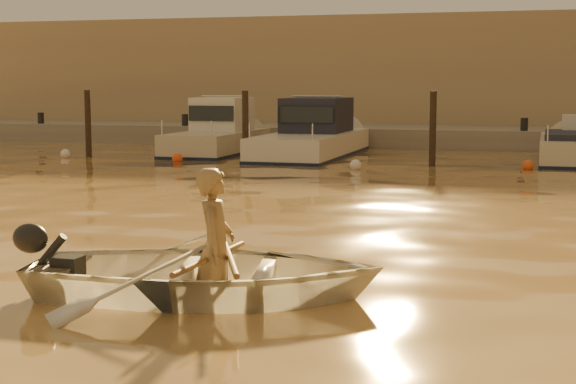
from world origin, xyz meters
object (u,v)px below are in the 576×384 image
(dinghy, at_px, (206,273))
(waterfront_building, at_px, (480,78))
(moored_boat_3, at_px, (576,154))
(moored_boat_1, at_px, (217,134))
(moored_boat_2, at_px, (311,135))
(person, at_px, (216,247))

(dinghy, xyz_separation_m, waterfront_building, (0.60, 28.50, 2.14))
(moored_boat_3, bearing_deg, dinghy, -103.26)
(dinghy, xyz_separation_m, moored_boat_1, (-6.62, 17.50, 0.36))
(moored_boat_2, distance_m, moored_boat_3, 7.68)
(person, xyz_separation_m, moored_boat_1, (-6.72, 17.48, 0.10))
(moored_boat_3, distance_m, waterfront_building, 11.75)
(person, bearing_deg, moored_boat_1, 9.51)
(moored_boat_1, bearing_deg, waterfront_building, 56.73)
(person, distance_m, moored_boat_1, 18.72)
(dinghy, distance_m, person, 0.29)
(dinghy, relative_size, moored_boat_2, 0.49)
(dinghy, height_order, person, person)
(dinghy, height_order, moored_boat_1, moored_boat_1)
(moored_boat_1, xyz_separation_m, moored_boat_2, (3.07, 0.00, 0.00))
(moored_boat_2, bearing_deg, moored_boat_3, 0.00)
(person, xyz_separation_m, moored_boat_3, (4.02, 17.48, -0.30))
(person, bearing_deg, moored_boat_2, 0.27)
(dinghy, height_order, waterfront_building, waterfront_building)
(dinghy, relative_size, person, 2.22)
(dinghy, height_order, moored_boat_2, moored_boat_2)
(moored_boat_2, relative_size, moored_boat_3, 1.33)
(moored_boat_1, bearing_deg, person, -68.98)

